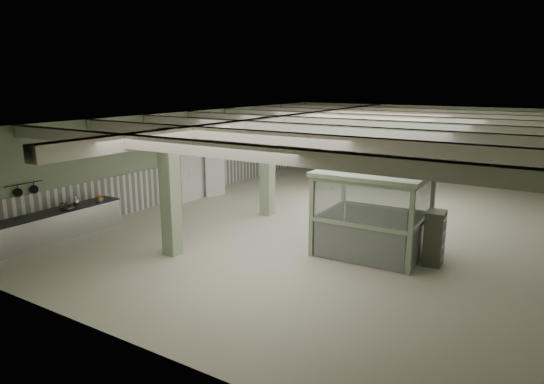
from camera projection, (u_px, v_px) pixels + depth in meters
The scene contains 32 objects.
floor at pixel (340, 218), 17.54m from camera, with size 20.00×20.00×0.00m, color beige.
ceiling at pixel (344, 118), 16.73m from camera, with size 14.00×20.00×0.02m, color beige.
wall_back at pixel (421, 140), 25.37m from camera, with size 14.00×0.02×3.60m, color #9DB28E.
wall_front at pixel (116, 251), 8.90m from camera, with size 14.00×0.02×3.60m, color #9DB28E.
wall_left at pixel (192, 154), 20.78m from camera, with size 0.02×20.00×3.60m, color #9DB28E.
wainscot_left at pixel (193, 178), 21.00m from camera, with size 0.05×19.90×1.50m, color white.
wainscot_back at pixel (420, 160), 25.59m from camera, with size 13.90×0.05×1.50m, color white.
girder at pixel (282, 121), 18.08m from camera, with size 0.45×19.90×0.40m, color beige.
beam_a at pixel (202, 148), 10.59m from camera, with size 13.90×0.35×0.32m, color beige.
beam_b at pixel (265, 137), 12.65m from camera, with size 13.90×0.35×0.32m, color beige.
beam_c at pixel (310, 129), 14.71m from camera, with size 13.90×0.35×0.32m, color beige.
beam_d at pixel (343, 123), 16.77m from camera, with size 13.90×0.35×0.32m, color beige.
beam_e at pixel (370, 118), 18.83m from camera, with size 13.90×0.35×0.32m, color beige.
beam_f at pixel (391, 115), 20.89m from camera, with size 13.90×0.35×0.32m, color beige.
beam_g at pixel (409, 112), 22.95m from camera, with size 13.90×0.35×0.32m, color beige.
column_a at pixel (170, 193), 13.50m from camera, with size 0.42×0.42×3.60m, color #98AA89.
column_b at pixel (267, 167), 17.61m from camera, with size 0.42×0.42×3.60m, color #98AA89.
column_c at pixel (328, 150), 21.73m from camera, with size 0.42×0.42×3.60m, color #98AA89.
column_d at pixel (362, 141), 25.03m from camera, with size 0.42×0.42×3.60m, color #98AA89.
hook_rail at pixel (23, 184), 14.47m from camera, with size 0.02×0.02×1.20m, color black.
pendant_front at pixel (281, 153), 12.48m from camera, with size 0.44×0.44×0.22m, color #2D3A2B.
pendant_mid at pixel (362, 133), 17.01m from camera, with size 0.44×0.44×0.22m, color #2D3A2B.
pendant_back at pixel (406, 123), 21.13m from camera, with size 0.44×0.44×0.22m, color #2D3A2B.
prep_counter at pixel (54, 225), 15.08m from camera, with size 0.80×4.56×0.91m.
pitcher_far at pixel (76, 201), 15.66m from camera, with size 0.21×0.25×0.31m, color silver, non-canonical shape.
veg_colander at pixel (67, 206), 15.27m from camera, with size 0.45×0.45×0.21m, color #3A393D, non-canonical shape.
orange_bowl at pixel (99, 199), 16.32m from camera, with size 0.28×0.28×0.10m, color #B2B2B7.
skillet_near at pixel (18, 193), 14.31m from camera, with size 0.27×0.27×0.04m, color black.
skillet_far at pixel (34, 189), 14.73m from camera, with size 0.26×0.26×0.03m, color black.
walkin_cooler at pixel (193, 169), 20.39m from camera, with size 0.97×2.64×2.42m.
guard_booth at pixel (374, 197), 13.68m from camera, with size 3.08×2.64×2.41m.
filing_cabinet at pixel (434, 238), 13.01m from camera, with size 0.48×0.68×1.48m, color #4D5144.
Camera 1 is at (6.92, -15.59, 4.87)m, focal length 32.00 mm.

